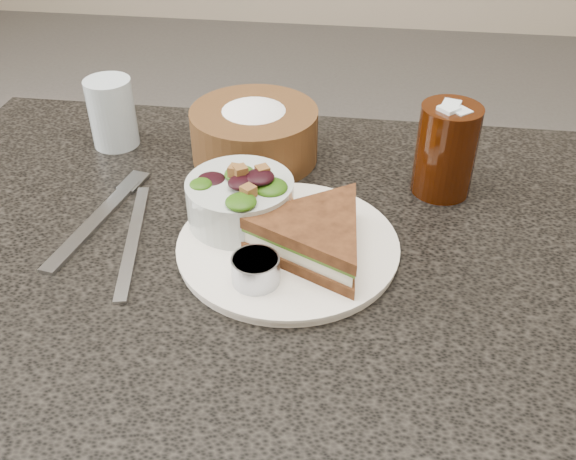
# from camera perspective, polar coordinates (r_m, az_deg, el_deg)

# --- Properties ---
(dining_table) EXTENTS (1.00, 0.70, 0.75)m
(dining_table) POSITION_cam_1_polar(r_m,az_deg,el_deg) (1.05, -1.59, -17.72)
(dining_table) COLOR black
(dining_table) RESTS_ON floor
(dinner_plate) EXTENTS (0.26, 0.26, 0.01)m
(dinner_plate) POSITION_cam_1_polar(r_m,az_deg,el_deg) (0.76, -0.00, -1.48)
(dinner_plate) COLOR white
(dinner_plate) RESTS_ON dining_table
(sandwich) EXTENTS (0.24, 0.24, 0.05)m
(sandwich) POSITION_cam_1_polar(r_m,az_deg,el_deg) (0.73, 2.40, -0.58)
(sandwich) COLOR brown
(sandwich) RESTS_ON dinner_plate
(salad_bowl) EXTENTS (0.17, 0.17, 0.08)m
(salad_bowl) POSITION_cam_1_polar(r_m,az_deg,el_deg) (0.78, -4.29, 3.22)
(salad_bowl) COLOR #B5BFBA
(salad_bowl) RESTS_ON dinner_plate
(dressing_ramekin) EXTENTS (0.07, 0.07, 0.03)m
(dressing_ramekin) POSITION_cam_1_polar(r_m,az_deg,el_deg) (0.69, -2.90, -3.58)
(dressing_ramekin) COLOR #A6ABB6
(dressing_ramekin) RESTS_ON dinner_plate
(orange_wedge) EXTENTS (0.09, 0.09, 0.03)m
(orange_wedge) POSITION_cam_1_polar(r_m,az_deg,el_deg) (0.79, 2.20, 2.17)
(orange_wedge) COLOR orange
(orange_wedge) RESTS_ON dinner_plate
(fork) EXTENTS (0.05, 0.20, 0.01)m
(fork) POSITION_cam_1_polar(r_m,az_deg,el_deg) (0.84, -16.90, 0.59)
(fork) COLOR #939598
(fork) RESTS_ON dining_table
(knife) EXTENTS (0.06, 0.22, 0.00)m
(knife) POSITION_cam_1_polar(r_m,az_deg,el_deg) (0.80, -13.60, -0.80)
(knife) COLOR #AFB1B6
(knife) RESTS_ON dining_table
(bread_basket) EXTENTS (0.22, 0.22, 0.10)m
(bread_basket) POSITION_cam_1_polar(r_m,az_deg,el_deg) (0.92, -3.02, 9.22)
(bread_basket) COLOR brown
(bread_basket) RESTS_ON dining_table
(cola_glass) EXTENTS (0.10, 0.10, 0.13)m
(cola_glass) POSITION_cam_1_polar(r_m,az_deg,el_deg) (0.86, 13.91, 7.24)
(cola_glass) COLOR black
(cola_glass) RESTS_ON dining_table
(water_glass) EXTENTS (0.08, 0.08, 0.10)m
(water_glass) POSITION_cam_1_polar(r_m,az_deg,el_deg) (0.99, -15.37, 10.01)
(water_glass) COLOR silver
(water_glass) RESTS_ON dining_table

